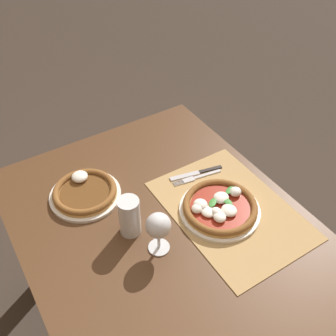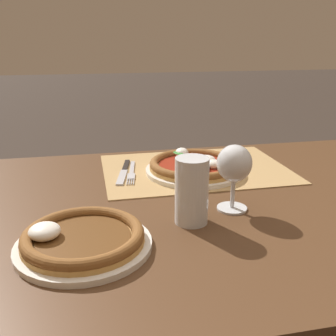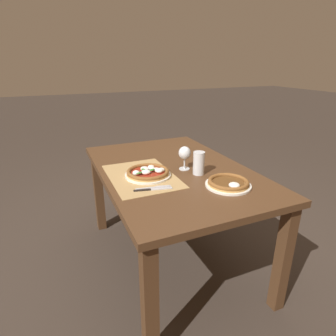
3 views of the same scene
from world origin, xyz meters
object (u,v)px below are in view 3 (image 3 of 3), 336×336
pizza_far (228,183)px  fork (154,187)px  knife (153,189)px  pint_glass (199,164)px  wine_glass (185,154)px  pizza_near (148,173)px

pizza_far → fork: (-0.14, -0.40, -0.01)m
pizza_far → fork: bearing=-109.5°
pizza_far → knife: pizza_far is taller
pizza_far → pint_glass: size_ratio=1.79×
wine_glass → pint_glass: size_ratio=1.07×
pizza_near → pizza_far: size_ratio=1.09×
pizza_near → fork: 0.18m
pizza_near → pint_glass: pint_glass is taller
pizza_near → wine_glass: bearing=94.3°
pizza_far → wine_glass: size_ratio=1.68×
pizza_near → pizza_far: pizza_near is taller
pizza_far → wine_glass: wine_glass is taller
fork → pizza_near: bearing=169.9°
pint_glass → fork: 0.35m
fork → knife: knife is taller
fork → knife: bearing=-26.8°
knife → pizza_near: bearing=167.9°
wine_glass → knife: wine_glass is taller
wine_glass → fork: (0.20, -0.29, -0.10)m
pizza_near → pizza_far: 0.49m
pizza_near → pint_glass: (0.09, 0.30, 0.05)m
fork → knife: 0.02m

